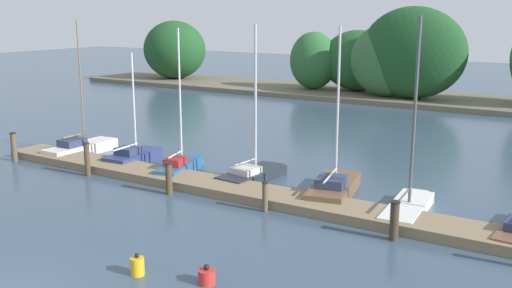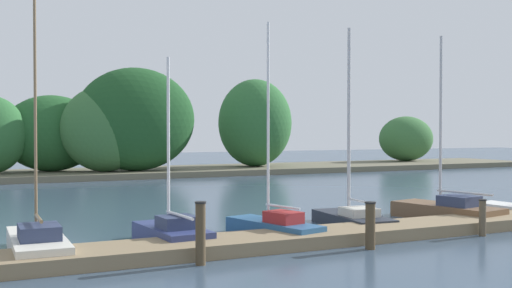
# 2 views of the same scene
# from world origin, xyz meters

# --- Properties ---
(dock_pier) EXTENTS (24.51, 1.80, 0.35)m
(dock_pier) POSITION_xyz_m (0.00, 10.36, 0.17)
(dock_pier) COLOR #847051
(dock_pier) RESTS_ON ground
(far_shore) EXTENTS (66.90, 8.00, 7.36)m
(far_shore) POSITION_xyz_m (-2.98, 37.66, 2.81)
(far_shore) COLOR #66604C
(far_shore) RESTS_ON ground
(sailboat_0) EXTENTS (1.27, 4.12, 6.54)m
(sailboat_0) POSITION_xyz_m (-9.92, 11.81, 0.34)
(sailboat_0) COLOR silver
(sailboat_0) RESTS_ON ground
(sailboat_1) EXTENTS (1.46, 3.25, 5.10)m
(sailboat_1) POSITION_xyz_m (-6.48, 11.88, 0.34)
(sailboat_1) COLOR navy
(sailboat_1) RESTS_ON ground
(sailboat_2) EXTENTS (1.75, 3.61, 6.24)m
(sailboat_2) POSITION_xyz_m (-3.53, 11.63, 0.35)
(sailboat_2) COLOR #285684
(sailboat_2) RESTS_ON ground
(sailboat_3) EXTENTS (1.59, 3.69, 6.43)m
(sailboat_3) POSITION_xyz_m (-0.25, 12.39, 0.34)
(sailboat_3) COLOR #232833
(sailboat_3) RESTS_ON ground
(sailboat_4) EXTENTS (2.12, 4.22, 6.40)m
(sailboat_4) POSITION_xyz_m (3.52, 12.21, 0.37)
(sailboat_4) COLOR brown
(sailboat_4) RESTS_ON ground
(mooring_piling_1) EXTENTS (0.27, 0.27, 1.46)m
(mooring_piling_1) POSITION_xyz_m (-6.63, 9.17, 0.74)
(mooring_piling_1) COLOR #4C3D28
(mooring_piling_1) RESTS_ON ground
(mooring_piling_2) EXTENTS (0.30, 0.30, 1.24)m
(mooring_piling_2) POSITION_xyz_m (-1.97, 9.02, 0.63)
(mooring_piling_2) COLOR #4C3D28
(mooring_piling_2) RESTS_ON ground
(mooring_piling_3) EXTENTS (0.23, 0.23, 1.08)m
(mooring_piling_3) POSITION_xyz_m (2.21, 9.23, 0.55)
(mooring_piling_3) COLOR brown
(mooring_piling_3) RESTS_ON ground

